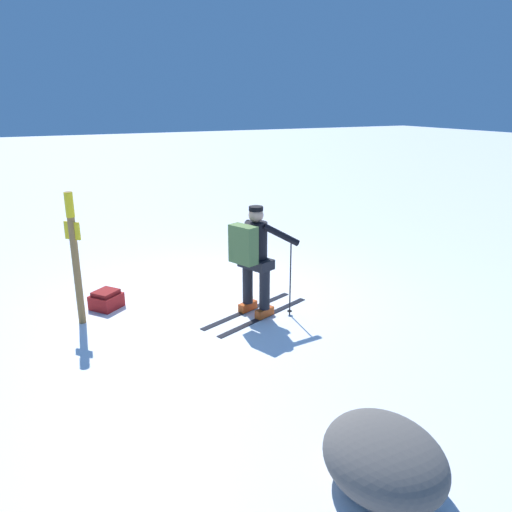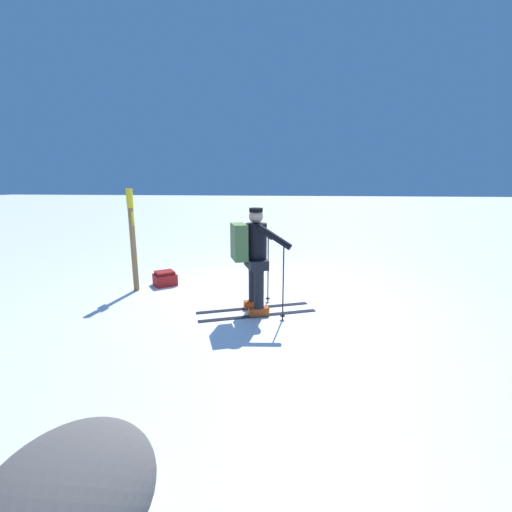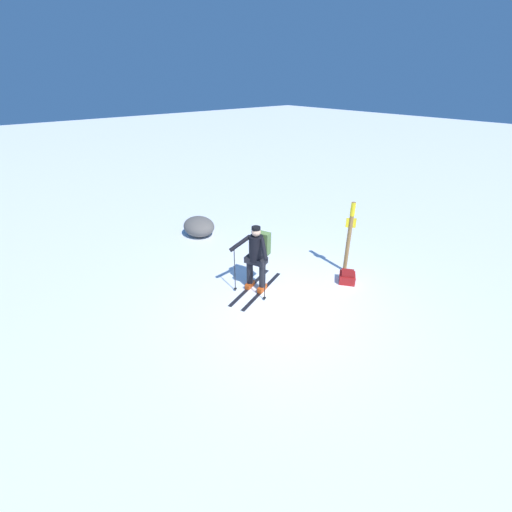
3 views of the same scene
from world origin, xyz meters
name	(u,v)px [view 3 (image 3 of 3)]	position (x,y,z in m)	size (l,w,h in m)	color
ground_plane	(283,302)	(0.00, 0.00, 0.00)	(80.00, 80.00, 0.00)	white
skier	(257,254)	(-0.81, -0.07, 0.91)	(1.11, 1.83, 1.59)	black
dropped_backpack	(347,277)	(0.40, 1.79, 0.13)	(0.53, 0.54, 0.27)	maroon
trail_marker	(350,232)	(0.02, 2.19, 1.08)	(0.19, 0.18, 1.84)	olive
rock_boulder	(199,226)	(-4.30, 0.52, 0.29)	(1.07, 0.91, 0.59)	#5B5651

